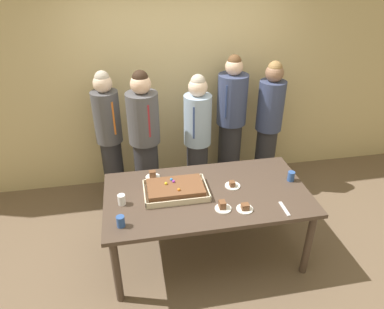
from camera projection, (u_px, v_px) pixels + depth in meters
name	position (u px, v px, depth m)	size (l,w,h in m)	color
ground_plane	(206.00, 251.00, 3.73)	(12.00, 12.00, 0.00)	brown
interior_back_panel	(180.00, 70.00, 4.35)	(8.00, 0.12, 3.00)	#CCB784
party_table	(207.00, 199.00, 3.39)	(1.95, 1.03, 0.76)	#47382D
sheet_cake	(175.00, 189.00, 3.32)	(0.60, 0.40, 0.12)	beige
plated_slice_near_left	(153.00, 176.00, 3.57)	(0.15, 0.15, 0.08)	white
plated_slice_near_right	(232.00, 185.00, 3.43)	(0.15, 0.15, 0.06)	white
plated_slice_far_left	(223.00, 206.00, 3.13)	(0.15, 0.15, 0.08)	white
plated_slice_far_right	(245.00, 208.00, 3.12)	(0.15, 0.15, 0.06)	white
drink_cup_nearest	(291.00, 176.00, 3.51)	(0.07, 0.07, 0.10)	#2D5199
drink_cup_middle	(122.00, 200.00, 3.17)	(0.07, 0.07, 0.10)	white
drink_cup_far_end	(121.00, 221.00, 2.92)	(0.07, 0.07, 0.10)	#2D5199
cake_server_utensil	(284.00, 209.00, 3.13)	(0.03, 0.20, 0.01)	silver
person_serving_front	(109.00, 136.00, 4.14)	(0.31, 0.31, 1.67)	#28282D
person_green_shirt_behind	(231.00, 123.00, 4.41)	(0.37, 0.37, 1.76)	#28282D
person_striped_tie_right	(145.00, 142.00, 3.96)	(0.35, 0.35, 1.73)	#28282D
person_far_right_suit	(197.00, 139.00, 4.14)	(0.32, 0.32, 1.63)	#28282D
person_left_edge_reaching	(269.00, 124.00, 4.44)	(0.33, 0.33, 1.68)	#28282D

